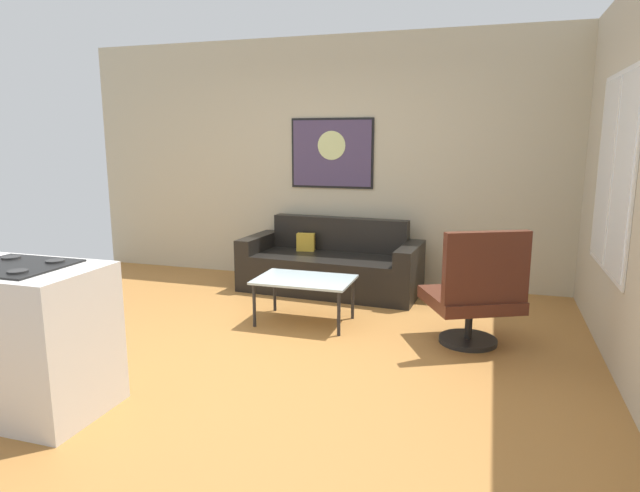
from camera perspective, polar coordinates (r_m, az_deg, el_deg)
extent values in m
cube|color=#A76F35|center=(4.46, -6.61, -11.07)|extent=(6.40, 6.40, 0.04)
cube|color=#BBAF91|center=(6.43, 2.02, 8.77)|extent=(6.40, 0.05, 2.80)
cube|color=#BDB095|center=(4.18, 30.22, 6.05)|extent=(0.05, 6.40, 2.80)
cube|color=black|center=(6.05, 1.05, -2.86)|extent=(1.63, 0.90, 0.40)
cube|color=black|center=(6.27, 2.07, 1.27)|extent=(1.59, 0.26, 0.38)
cube|color=black|center=(6.38, -6.40, -1.42)|extent=(0.23, 0.81, 0.57)
cube|color=black|center=(5.80, 9.27, -2.76)|extent=(0.23, 0.81, 0.57)
cube|color=gold|center=(6.24, -1.48, 0.41)|extent=(0.21, 0.13, 0.20)
cube|color=silver|center=(4.97, -1.63, -3.51)|extent=(0.87, 0.58, 0.02)
cylinder|color=#232326|center=(4.95, -6.84, -6.14)|extent=(0.03, 0.03, 0.40)
cylinder|color=#232326|center=(4.70, 1.97, -7.03)|extent=(0.03, 0.03, 0.40)
cylinder|color=#232326|center=(5.38, -4.73, -4.71)|extent=(0.03, 0.03, 0.40)
cylinder|color=#232326|center=(5.15, 3.42, -5.43)|extent=(0.03, 0.03, 0.40)
cylinder|color=black|center=(4.76, 15.10, -9.43)|extent=(0.47, 0.47, 0.04)
cylinder|color=black|center=(4.70, 15.21, -7.25)|extent=(0.06, 0.06, 0.34)
cube|color=#4F2519|center=(4.65, 15.31, -5.38)|extent=(0.89, 0.88, 0.10)
cube|color=#4F2519|center=(4.35, 16.89, -2.16)|extent=(0.64, 0.37, 0.55)
cube|color=black|center=(3.74, -29.15, -1.83)|extent=(0.60, 0.52, 0.01)
cylinder|color=#2D2D2D|center=(3.52, -28.90, -2.33)|extent=(0.11, 0.11, 0.01)
cylinder|color=#2D2D2D|center=(3.95, -29.41, -1.05)|extent=(0.11, 0.11, 0.01)
cylinder|color=#2D2D2D|center=(3.72, -25.81, -1.41)|extent=(0.11, 0.11, 0.01)
cube|color=black|center=(6.41, 1.25, 9.60)|extent=(0.98, 0.01, 0.80)
cube|color=#493A59|center=(6.40, 1.23, 9.60)|extent=(0.93, 0.02, 0.75)
cylinder|color=#CFD68B|center=(6.39, 1.20, 10.40)|extent=(0.33, 0.01, 0.33)
cube|color=silver|center=(4.76, 28.27, 6.67)|extent=(0.02, 1.33, 1.52)
cube|color=white|center=(4.75, 28.15, 6.68)|extent=(0.01, 1.25, 1.44)
cube|color=silver|center=(4.75, 28.10, 6.68)|extent=(0.01, 0.04, 1.44)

